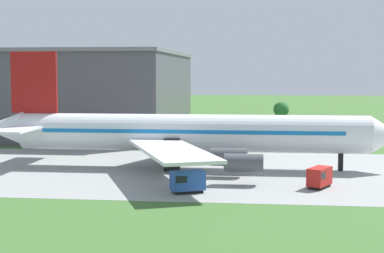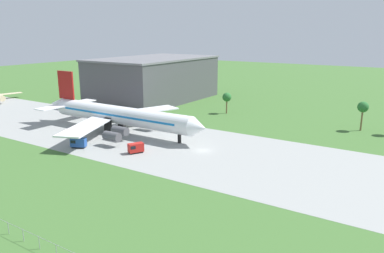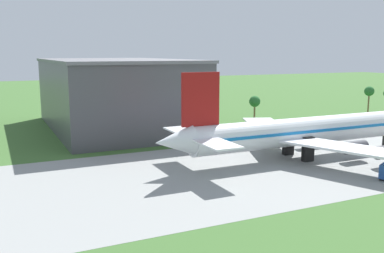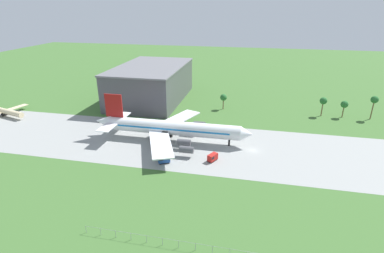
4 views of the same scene
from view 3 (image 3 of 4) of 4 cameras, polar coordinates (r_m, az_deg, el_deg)
name	(u,v)px [view 3 (image 3 of 4)]	position (r m, az deg, el deg)	size (l,w,h in m)	color
jet_airliner	(304,131)	(93.96, 14.72, -0.64)	(67.35, 52.60, 18.63)	white
terminal_building	(115,94)	(128.97, -10.27, 4.32)	(36.72, 61.20, 20.27)	#47474C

